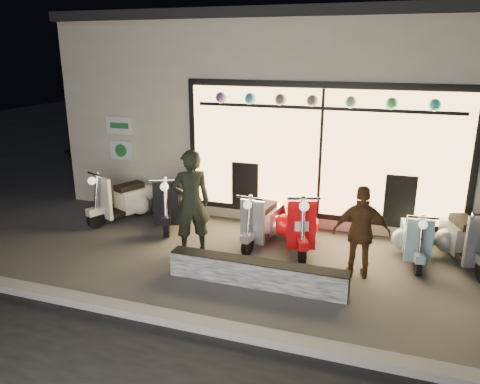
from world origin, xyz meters
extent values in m
plane|color=#383533|center=(0.00, 0.00, 0.00)|extent=(40.00, 40.00, 0.00)
cube|color=slate|center=(0.00, -2.00, 0.06)|extent=(40.00, 0.25, 0.12)
cube|color=beige|center=(0.00, 5.00, 2.00)|extent=(10.00, 6.00, 4.00)
cube|color=black|center=(0.00, 5.00, 4.10)|extent=(10.20, 6.20, 0.20)
cube|color=black|center=(0.80, 1.98, 1.55)|extent=(5.45, 0.06, 2.65)
cube|color=#FFBF6B|center=(0.80, 1.94, 1.55)|extent=(5.20, 0.04, 2.40)
cube|color=black|center=(0.80, 1.90, 2.40)|extent=(4.90, 0.06, 0.06)
cube|color=white|center=(-3.60, 1.96, 1.85)|extent=(0.65, 0.04, 0.38)
cube|color=white|center=(-3.60, 1.96, 1.30)|extent=(0.55, 0.04, 0.42)
cube|color=black|center=(0.34, -0.65, 0.20)|extent=(2.75, 0.28, 0.40)
cylinder|color=black|center=(-0.14, 0.35, 0.16)|extent=(0.13, 0.34, 0.33)
cylinder|color=black|center=(-0.02, 1.31, 0.16)|extent=(0.15, 0.34, 0.33)
cube|color=silver|center=(-0.11, 0.55, 0.54)|extent=(0.45, 0.12, 0.79)
cube|color=silver|center=(-0.03, 1.21, 0.37)|extent=(0.48, 0.72, 0.44)
cube|color=black|center=(-0.05, 1.12, 0.64)|extent=(0.33, 0.57, 0.12)
sphere|color=#FFF2CC|center=(-0.14, 0.34, 0.92)|extent=(0.16, 0.16, 0.15)
cylinder|color=black|center=(0.83, 0.32, 0.18)|extent=(0.21, 0.38, 0.36)
cylinder|color=black|center=(0.50, 1.33, 0.18)|extent=(0.23, 0.38, 0.36)
cube|color=red|center=(0.76, 0.53, 0.60)|extent=(0.49, 0.22, 0.87)
cube|color=red|center=(0.53, 1.23, 0.40)|extent=(0.66, 0.85, 0.49)
cube|color=black|center=(0.57, 1.12, 0.70)|extent=(0.47, 0.66, 0.13)
sphere|color=#FFF2CC|center=(0.84, 0.31, 1.01)|extent=(0.20, 0.20, 0.16)
cylinder|color=black|center=(-1.85, 0.62, 0.18)|extent=(0.24, 0.37, 0.36)
cylinder|color=black|center=(-2.29, 1.57, 0.18)|extent=(0.26, 0.38, 0.36)
cube|color=black|center=(-1.94, 0.82, 0.59)|extent=(0.47, 0.27, 0.86)
cube|color=black|center=(-2.25, 1.48, 0.40)|extent=(0.71, 0.85, 0.48)
cube|color=black|center=(-2.20, 1.38, 0.69)|extent=(0.51, 0.66, 0.13)
sphere|color=#FFF2CC|center=(-1.85, 0.61, 1.00)|extent=(0.21, 0.21, 0.16)
cylinder|color=black|center=(-3.40, 0.58, 0.18)|extent=(0.24, 0.36, 0.35)
cylinder|color=black|center=(-2.99, 1.52, 0.18)|extent=(0.26, 0.37, 0.35)
cube|color=beige|center=(-3.32, 0.77, 0.58)|extent=(0.46, 0.26, 0.85)
cube|color=beige|center=(-3.03, 1.43, 0.39)|extent=(0.69, 0.84, 0.48)
cube|color=black|center=(-3.07, 1.33, 0.68)|extent=(0.50, 0.65, 0.12)
sphere|color=#FFF2CC|center=(-3.41, 0.57, 0.98)|extent=(0.20, 0.20, 0.16)
cylinder|color=black|center=(2.66, 0.51, 0.15)|extent=(0.12, 0.31, 0.31)
cylinder|color=black|center=(2.56, 1.40, 0.15)|extent=(0.14, 0.32, 0.31)
cube|color=#7BA4AF|center=(2.64, 0.69, 0.50)|extent=(0.42, 0.11, 0.74)
cube|color=#7BA4AF|center=(2.57, 1.31, 0.34)|extent=(0.44, 0.67, 0.41)
cube|color=black|center=(2.58, 1.22, 0.59)|extent=(0.30, 0.53, 0.11)
sphere|color=#FFF2CC|center=(2.66, 0.50, 0.85)|extent=(0.15, 0.15, 0.13)
cylinder|color=black|center=(3.28, 1.54, 0.17)|extent=(0.23, 0.37, 0.35)
cube|color=slate|center=(3.31, 1.45, 0.39)|extent=(0.63, 0.82, 0.47)
cube|color=black|center=(3.35, 1.35, 0.68)|extent=(0.45, 0.64, 0.12)
imported|color=black|center=(-1.09, 0.15, 0.92)|extent=(0.80, 0.75, 1.84)
imported|color=#56391B|center=(1.77, 0.15, 0.74)|extent=(0.91, 0.49, 1.48)
camera|label=1|loc=(2.18, -6.78, 3.44)|focal=35.00mm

